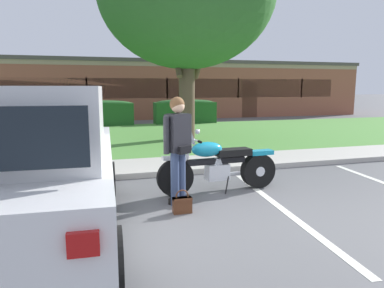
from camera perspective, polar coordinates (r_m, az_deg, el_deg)
ground_plane at (r=5.50m, az=12.28°, el=-10.76°), size 140.00×140.00×0.00m
curb_strip at (r=7.81m, az=2.94°, el=-4.14°), size 60.00×0.20×0.12m
concrete_walk at (r=8.60m, az=1.06°, el=-3.03°), size 60.00×1.50×0.08m
grass_lawn at (r=13.41m, az=-5.40°, el=1.28°), size 60.00×8.54×0.06m
stall_stripe_0 at (r=5.07m, az=-13.36°, el=-12.49°), size 0.54×4.39×0.01m
stall_stripe_1 at (r=5.80m, az=13.83°, el=-9.73°), size 0.54×4.39×0.01m
motorcycle at (r=6.36m, az=4.90°, el=-3.27°), size 2.24×0.82×1.26m
rider_person at (r=5.52m, az=-2.25°, el=0.18°), size 0.51×0.40×1.70m
handbag at (r=5.33m, az=-1.58°, el=-9.54°), size 0.28×0.13×0.36m
parked_suv_adjacent at (r=4.70m, az=-24.48°, el=-2.68°), size 2.20×4.93×1.86m
hedge_left at (r=17.33m, az=-14.77°, el=4.86°), size 3.20×0.90×1.24m
hedge_center_left at (r=17.95m, az=-1.14°, el=5.29°), size 3.08×0.90×1.24m
brick_building at (r=24.76m, az=-6.20°, el=8.78°), size 26.09×8.79×3.44m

